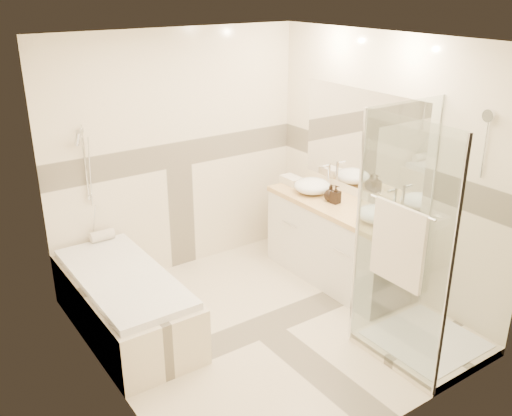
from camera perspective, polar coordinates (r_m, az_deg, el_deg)
room at (r=4.72m, az=1.19°, el=1.34°), size 2.82×3.02×2.52m
bathtub at (r=5.19m, az=-13.00°, el=-8.94°), size 0.75×1.70×0.56m
vanity at (r=5.88m, az=7.97°, el=-3.36°), size 0.58×1.62×0.85m
shower_enclosure at (r=4.89m, az=15.54°, el=-8.51°), size 0.96×0.93×2.04m
vessel_sink_near at (r=5.94m, az=5.64°, el=2.21°), size 0.38×0.38×0.15m
vessel_sink_far at (r=5.32m, az=11.98°, el=-0.60°), size 0.36×0.36×0.14m
faucet_near at (r=6.05m, az=7.24°, el=3.37°), size 0.12×0.03×0.28m
faucet_far at (r=5.44m, az=13.64°, el=0.81°), size 0.12×0.03×0.28m
amenity_bottle_a at (r=5.68m, az=7.97°, el=1.36°), size 0.09×0.09×0.19m
amenity_bottle_b at (r=5.74m, az=7.46°, el=1.51°), size 0.17×0.17×0.17m
folded_towels at (r=6.20m, az=3.58°, el=2.79°), size 0.15×0.25×0.08m
rolled_towel at (r=5.72m, az=-15.13°, el=-2.68°), size 0.23×0.10×0.10m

